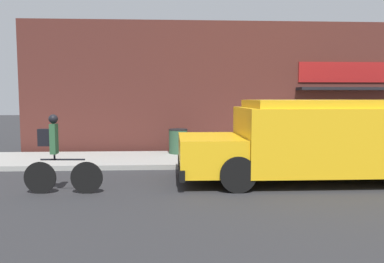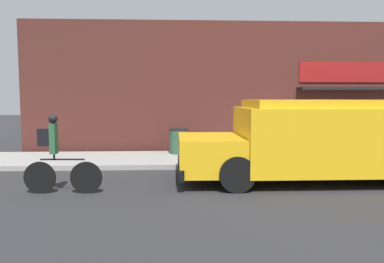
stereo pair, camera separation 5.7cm
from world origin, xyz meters
name	(u,v)px [view 1 (the left image)]	position (x,y,z in m)	size (l,w,h in m)	color
ground_plane	(296,169)	(0.00, 0.00, 0.00)	(70.00, 70.00, 0.00)	#2B2B2D
sidewalk	(282,158)	(0.00, 1.40, 0.07)	(28.00, 2.79, 0.14)	#999993
storefront	(271,88)	(0.06, 3.17, 2.39)	(17.88, 0.84, 4.77)	#4C231E
school_bus	(325,138)	(0.17, -1.55, 1.04)	(6.46, 2.83, 1.97)	yellow
cyclist	(57,157)	(-5.96, -2.50, 0.79)	(1.66, 0.21, 1.68)	black
trash_bin	(178,141)	(-3.35, 2.20, 0.56)	(0.64, 0.64, 0.83)	#2D5138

